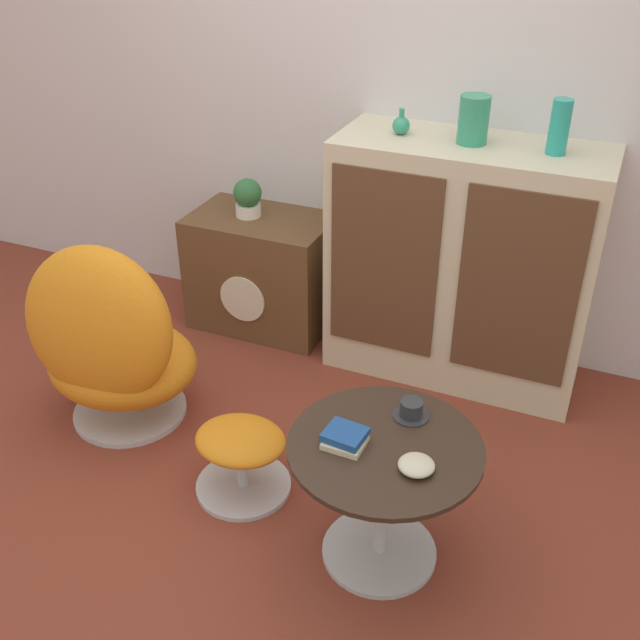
{
  "coord_description": "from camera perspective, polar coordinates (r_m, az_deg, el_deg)",
  "views": [
    {
      "loc": [
        1.03,
        -1.8,
        2.01
      ],
      "look_at": [
        0.08,
        0.42,
        0.55
      ],
      "focal_mm": 42.0,
      "sensor_mm": 36.0,
      "label": 1
    }
  ],
  "objects": [
    {
      "name": "vase_leftmost",
      "position": [
        3.17,
        6.2,
        14.56
      ],
      "size": [
        0.07,
        0.07,
        0.11
      ],
      "color": "#2D8E6B",
      "rests_on": "sideboard"
    },
    {
      "name": "teacup",
      "position": [
        2.46,
        6.96,
        -6.85
      ],
      "size": [
        0.12,
        0.12,
        0.06
      ],
      "color": "#2D2D33",
      "rests_on": "coffee_table"
    },
    {
      "name": "vase_inner_right",
      "position": [
        3.04,
        17.78,
        13.83
      ],
      "size": [
        0.08,
        0.08,
        0.21
      ],
      "color": "teal",
      "rests_on": "sideboard"
    },
    {
      "name": "bowl",
      "position": [
        2.27,
        7.36,
        -10.91
      ],
      "size": [
        0.11,
        0.11,
        0.04
      ],
      "color": "beige",
      "rests_on": "coffee_table"
    },
    {
      "name": "tv_console",
      "position": [
        3.74,
        -4.4,
        3.71
      ],
      "size": [
        0.68,
        0.44,
        0.58
      ],
      "color": "brown",
      "rests_on": "ground_plane"
    },
    {
      "name": "ottoman",
      "position": [
        2.8,
        -6.02,
        -9.91
      ],
      "size": [
        0.36,
        0.36,
        0.28
      ],
      "color": "#B7B7BC",
      "rests_on": "ground_plane"
    },
    {
      "name": "egg_chair",
      "position": [
        3.09,
        -15.64,
        -1.91
      ],
      "size": [
        0.68,
        0.63,
        0.84
      ],
      "color": "#B7B7BC",
      "rests_on": "ground_plane"
    },
    {
      "name": "book_stack",
      "position": [
        2.34,
        1.92,
        -8.97
      ],
      "size": [
        0.13,
        0.12,
        0.05
      ],
      "color": "beige",
      "rests_on": "coffee_table"
    },
    {
      "name": "coffee_table",
      "position": [
        2.46,
        4.83,
        -12.27
      ],
      "size": [
        0.62,
        0.62,
        0.48
      ],
      "color": "#B7B7BC",
      "rests_on": "ground_plane"
    },
    {
      "name": "wall_back",
      "position": [
        3.41,
        5.41,
        19.07
      ],
      "size": [
        6.4,
        0.06,
        2.6
      ],
      "color": "silver",
      "rests_on": "ground_plane"
    },
    {
      "name": "ground_plane",
      "position": [
        2.89,
        -4.84,
        -13.05
      ],
      "size": [
        12.0,
        12.0,
        0.0
      ],
      "primitive_type": "plane",
      "color": "brown"
    },
    {
      "name": "sideboard",
      "position": [
        3.31,
        10.69,
        4.21
      ],
      "size": [
        1.11,
        0.47,
        1.07
      ],
      "color": "beige",
      "rests_on": "ground_plane"
    },
    {
      "name": "vase_inner_left",
      "position": [
        3.09,
        11.62,
        14.72
      ],
      "size": [
        0.12,
        0.12,
        0.19
      ],
      "color": "#2D8E6B",
      "rests_on": "sideboard"
    },
    {
      "name": "potted_plant",
      "position": [
        3.61,
        -5.53,
        9.29
      ],
      "size": [
        0.14,
        0.14,
        0.18
      ],
      "color": "silver",
      "rests_on": "tv_console"
    }
  ]
}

